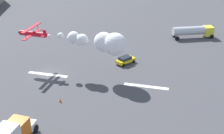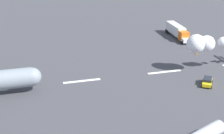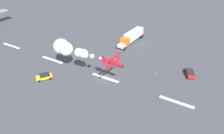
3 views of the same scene
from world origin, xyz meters
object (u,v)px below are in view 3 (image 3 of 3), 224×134
stunt_biplane_red (69,49)px  traffic_cone_far (104,57)px  traffic_cone_near (155,71)px  airport_staff_sedan (44,76)px  semi_truck_orange (132,36)px  followme_car_yellow (190,73)px

stunt_biplane_red → traffic_cone_far: (-3.70, -10.90, -6.45)m
traffic_cone_near → traffic_cone_far: 16.50m
airport_staff_sedan → traffic_cone_far: 18.84m
stunt_biplane_red → traffic_cone_near: (-20.20, -11.33, -6.45)m
stunt_biplane_red → semi_truck_orange: 27.19m
airport_staff_sedan → stunt_biplane_red: bearing=-117.8°
traffic_cone_far → followme_car_yellow: bearing=-171.0°
airport_staff_sedan → traffic_cone_near: bearing=-142.9°
semi_truck_orange → traffic_cone_near: 20.99m
traffic_cone_near → airport_staff_sedan: bearing=37.1°
stunt_biplane_red → traffic_cone_near: size_ratio=29.35×
traffic_cone_far → traffic_cone_near: bearing=-178.5°
traffic_cone_far → semi_truck_orange: bearing=-96.7°
stunt_biplane_red → followme_car_yellow: (-28.56, -14.82, -6.01)m
stunt_biplane_red → traffic_cone_near: bearing=-150.7°
stunt_biplane_red → traffic_cone_near: stunt_biplane_red is taller
stunt_biplane_red → traffic_cone_far: bearing=-108.8°
stunt_biplane_red → semi_truck_orange: stunt_biplane_red is taller
airport_staff_sedan → traffic_cone_far: size_ratio=5.86×
semi_truck_orange → traffic_cone_near: semi_truck_orange is taller
traffic_cone_near → traffic_cone_far: bearing=1.5°
semi_truck_orange → traffic_cone_far: semi_truck_orange is taller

